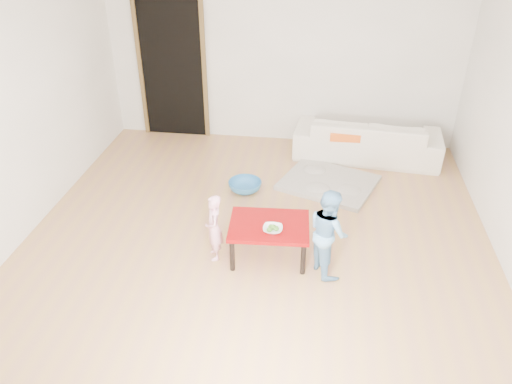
% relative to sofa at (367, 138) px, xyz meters
% --- Properties ---
extents(floor, '(5.00, 5.00, 0.01)m').
position_rel_sofa_xyz_m(floor, '(-1.25, -2.05, -0.29)').
color(floor, tan).
rests_on(floor, ground).
extents(back_wall, '(5.00, 0.02, 2.60)m').
position_rel_sofa_xyz_m(back_wall, '(-1.25, 0.45, 1.01)').
color(back_wall, white).
rests_on(back_wall, floor).
extents(left_wall, '(0.02, 5.00, 2.60)m').
position_rel_sofa_xyz_m(left_wall, '(-3.75, -2.05, 1.01)').
color(left_wall, white).
rests_on(left_wall, floor).
extents(doorway, '(1.02, 0.08, 2.11)m').
position_rel_sofa_xyz_m(doorway, '(-2.85, 0.43, 0.74)').
color(doorway, brown).
rests_on(doorway, back_wall).
extents(sofa, '(2.04, 0.94, 0.58)m').
position_rel_sofa_xyz_m(sofa, '(0.00, 0.00, 0.00)').
color(sofa, silver).
rests_on(sofa, floor).
extents(cushion, '(0.42, 0.38, 0.11)m').
position_rel_sofa_xyz_m(cushion, '(-0.31, -0.20, 0.15)').
color(cushion, orange).
rests_on(cushion, sofa).
extents(red_table, '(0.83, 0.64, 0.40)m').
position_rel_sofa_xyz_m(red_table, '(-1.10, -2.43, -0.09)').
color(red_table, maroon).
rests_on(red_table, floor).
extents(bowl, '(0.19, 0.19, 0.05)m').
position_rel_sofa_xyz_m(bowl, '(-1.05, -2.54, 0.13)').
color(bowl, white).
rests_on(bowl, red_table).
extents(broccoli, '(0.12, 0.12, 0.06)m').
position_rel_sofa_xyz_m(broccoli, '(-1.05, -2.54, 0.13)').
color(broccoli, '#2D5919').
rests_on(broccoli, red_table).
extents(child_pink, '(0.24, 0.30, 0.72)m').
position_rel_sofa_xyz_m(child_pink, '(-1.64, -2.52, 0.07)').
color(child_pink, pink).
rests_on(child_pink, floor).
extents(child_blue, '(0.51, 0.55, 0.91)m').
position_rel_sofa_xyz_m(child_blue, '(-0.51, -2.56, 0.16)').
color(child_blue, '#619EE2').
rests_on(child_blue, floor).
extents(basin, '(0.42, 0.42, 0.13)m').
position_rel_sofa_xyz_m(basin, '(-1.54, -1.17, -0.22)').
color(basin, teal).
rests_on(basin, floor).
extents(blanket, '(1.38, 1.27, 0.06)m').
position_rel_sofa_xyz_m(blanket, '(-0.50, -0.87, -0.26)').
color(blanket, '#B1A89C').
rests_on(blanket, floor).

